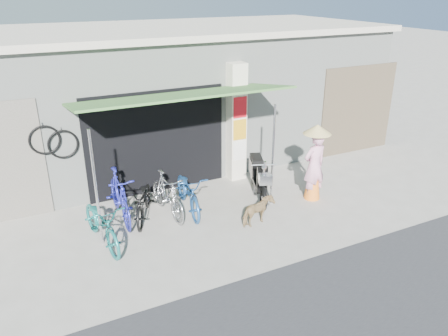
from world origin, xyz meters
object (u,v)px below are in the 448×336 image
bike_blue (120,196)px  bike_black (144,201)px  moped (258,176)px  bike_teal (102,223)px  bike_navy (188,192)px  bike_silver (167,195)px  nun (315,163)px  street_dog (258,211)px

bike_blue → bike_black: 0.53m
bike_black → moped: size_ratio=0.86×
bike_teal → bike_navy: bearing=7.2°
bike_blue → bike_silver: bearing=-14.1°
bike_black → moped: (2.78, -0.12, 0.08)m
bike_blue → bike_navy: 1.49m
bike_teal → bike_silver: bike_silver is taller
bike_navy → nun: 2.99m
bike_silver → nun: (3.36, -0.75, 0.41)m
bike_silver → moped: (2.28, -0.05, 0.01)m
moped → nun: 1.35m
bike_blue → bike_silver: bike_blue is taller
bike_teal → moped: (3.81, 0.53, 0.03)m
bike_teal → bike_blue: size_ratio=0.99×
moped → nun: (1.08, -0.70, 0.40)m
bike_black → nun: nun is taller
bike_black → street_dog: bike_black is taller
bike_teal → bike_black: 1.22m
bike_navy → bike_teal: bearing=-157.9°
nun → bike_navy: bearing=-18.6°
bike_teal → bike_blue: (0.56, 0.84, 0.08)m
bike_black → moped: 2.78m
bike_black → nun: bearing=13.1°
bike_navy → moped: moped is taller
bike_blue → street_dog: size_ratio=2.49×
bike_teal → bike_navy: 2.10m
bike_silver → street_dog: 2.02m
street_dog → bike_blue: bearing=43.0°
moped → bike_blue: bearing=-164.3°
bike_teal → street_dog: bike_teal is taller
bike_teal → nun: size_ratio=0.98×
moped → street_dog: bearing=-99.2°
bike_blue → bike_navy: (1.46, -0.29, -0.08)m
bike_teal → bike_black: bike_teal is taller
bike_teal → street_dog: size_ratio=2.45×
nun → bike_blue: bearing=-17.7°
nun → bike_silver: bearing=-17.1°
street_dog → nun: (1.79, 0.50, 0.59)m
bike_teal → bike_silver: bearing=12.6°
moped → nun: bearing=-11.6°
bike_blue → bike_silver: 1.01m
bike_teal → bike_blue: bike_blue is taller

